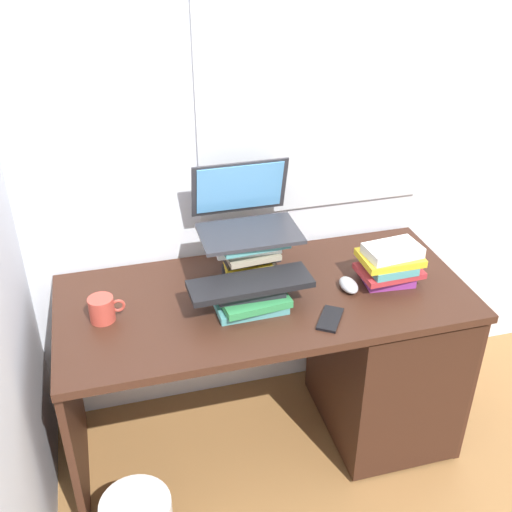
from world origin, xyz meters
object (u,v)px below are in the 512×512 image
(book_stack_keyboard_riser, at_px, (250,297))
(keyboard, at_px, (250,284))
(laptop, at_px, (245,214))
(computer_mouse, at_px, (349,285))
(desk, at_px, (357,353))
(book_stack_tall, at_px, (249,256))
(book_stack_side, at_px, (389,264))
(mug, at_px, (102,310))
(cell_phone, at_px, (330,319))

(book_stack_keyboard_riser, bearing_deg, keyboard, -104.81)
(laptop, xyz_separation_m, computer_mouse, (0.33, -0.21, -0.22))
(desk, relative_size, book_stack_tall, 5.72)
(desk, distance_m, book_stack_side, 0.41)
(desk, distance_m, mug, 1.00)
(book_stack_tall, height_order, keyboard, book_stack_tall)
(book_stack_side, relative_size, laptop, 0.65)
(desk, distance_m, computer_mouse, 0.35)
(book_stack_tall, bearing_deg, mug, -167.94)
(book_stack_tall, xyz_separation_m, laptop, (0.00, 0.06, 0.14))
(keyboard, height_order, mug, keyboard)
(computer_mouse, distance_m, cell_phone, 0.20)
(computer_mouse, bearing_deg, book_stack_tall, 154.89)
(keyboard, bearing_deg, laptop, 77.42)
(desk, height_order, mug, mug)
(keyboard, xyz_separation_m, cell_phone, (0.24, -0.14, -0.09))
(desk, bearing_deg, book_stack_tall, 161.32)
(book_stack_keyboard_riser, xyz_separation_m, cell_phone, (0.24, -0.15, -0.03))
(book_stack_keyboard_riser, bearing_deg, book_stack_tall, 77.43)
(desk, xyz_separation_m, book_stack_keyboard_riser, (-0.44, -0.03, 0.36))
(book_stack_tall, bearing_deg, keyboard, -102.64)
(laptop, bearing_deg, mug, -162.04)
(book_stack_keyboard_riser, relative_size, laptop, 0.72)
(book_stack_keyboard_riser, relative_size, keyboard, 0.60)
(keyboard, distance_m, mug, 0.50)
(cell_phone, bearing_deg, computer_mouse, 84.13)
(computer_mouse, relative_size, cell_phone, 0.76)
(book_stack_tall, relative_size, cell_phone, 1.88)
(book_stack_side, bearing_deg, mug, 178.24)
(desk, relative_size, book_stack_keyboard_riser, 5.77)
(computer_mouse, xyz_separation_m, cell_phone, (-0.13, -0.16, -0.01))
(keyboard, relative_size, mug, 3.47)
(book_stack_tall, distance_m, computer_mouse, 0.37)
(book_stack_side, distance_m, cell_phone, 0.34)
(keyboard, relative_size, cell_phone, 3.09)
(laptop, height_order, keyboard, laptop)
(keyboard, distance_m, computer_mouse, 0.38)
(book_stack_keyboard_riser, relative_size, cell_phone, 1.86)
(desk, bearing_deg, computer_mouse, -164.81)
(desk, relative_size, keyboard, 3.47)
(book_stack_side, relative_size, computer_mouse, 2.21)
(computer_mouse, height_order, cell_phone, computer_mouse)
(cell_phone, bearing_deg, book_stack_tall, 156.60)
(cell_phone, bearing_deg, book_stack_side, 63.88)
(book_stack_tall, height_order, computer_mouse, book_stack_tall)
(book_stack_keyboard_riser, height_order, computer_mouse, book_stack_keyboard_riser)
(laptop, bearing_deg, computer_mouse, -33.39)
(book_stack_keyboard_riser, height_order, keyboard, keyboard)
(book_stack_keyboard_riser, xyz_separation_m, book_stack_side, (0.52, 0.02, 0.04))
(book_stack_side, xyz_separation_m, laptop, (-0.48, 0.20, 0.17))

